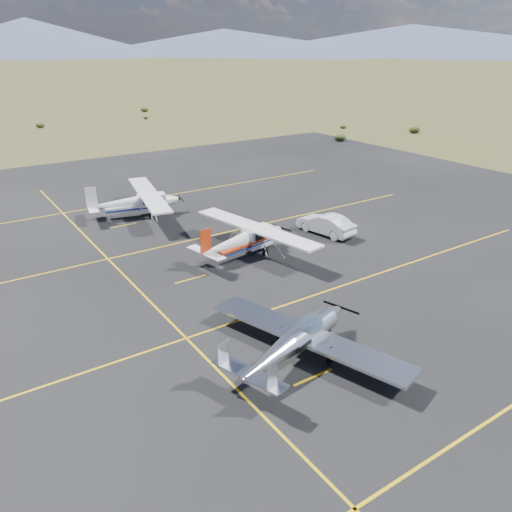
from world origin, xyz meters
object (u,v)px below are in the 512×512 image
object	(u,v)px
aircraft_low_wing	(299,339)
sedan	(326,224)
aircraft_cessna	(244,239)
aircraft_plain	(136,202)

from	to	relation	value
aircraft_low_wing	sedan	world-z (taller)	aircraft_low_wing
aircraft_cessna	sedan	xyz separation A→B (m)	(6.91, 0.10, -0.42)
aircraft_low_wing	sedan	size ratio (longest dim) A/B	2.24
aircraft_low_wing	aircraft_plain	bearing A→B (deg)	69.26
aircraft_low_wing	aircraft_plain	size ratio (longest dim) A/B	0.92
sedan	aircraft_plain	bearing A→B (deg)	-59.33
aircraft_low_wing	aircraft_plain	xyz separation A→B (m)	(1.40, 22.16, 0.17)
sedan	aircraft_low_wing	bearing A→B (deg)	34.32
aircraft_cessna	aircraft_plain	size ratio (longest dim) A/B	0.97
aircraft_plain	aircraft_low_wing	bearing A→B (deg)	-82.01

